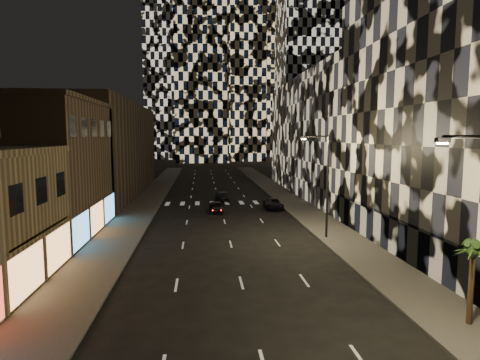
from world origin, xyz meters
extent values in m
cube|color=#47443F|center=(-10.00, 50.00, 0.07)|extent=(4.00, 120.00, 0.15)
cube|color=#47443F|center=(10.00, 50.00, 0.07)|extent=(4.00, 120.00, 0.15)
cube|color=#4C4C47|center=(-7.90, 50.00, 0.07)|extent=(0.20, 120.00, 0.15)
cube|color=#4C4C47|center=(7.90, 50.00, 0.07)|extent=(0.20, 120.00, 0.15)
cube|color=#4D3C2B|center=(-17.00, 33.50, 6.00)|extent=(10.00, 15.00, 12.00)
cube|color=#4D3C2B|center=(-17.00, 60.00, 7.00)|extent=(10.00, 40.00, 14.00)
cube|color=#383838|center=(12.30, 24.50, 1.50)|extent=(0.60, 25.00, 3.00)
cube|color=#232326|center=(20.00, 57.00, 9.00)|extent=(16.00, 40.00, 18.00)
cube|color=black|center=(35.00, 135.00, 50.00)|extent=(20.00, 20.00, 100.00)
cube|color=black|center=(-12.00, 165.00, 60.00)|extent=(24.00, 24.00, 120.00)
cube|color=black|center=(-2.00, 140.00, 47.50)|extent=(18.00, 18.00, 95.00)
cylinder|color=black|center=(7.50, 10.00, 9.05)|extent=(2.20, 0.14, 0.14)
cube|color=black|center=(6.40, 10.00, 8.93)|extent=(0.50, 0.25, 0.18)
cube|color=#FFEAB2|center=(6.40, 10.00, 8.81)|extent=(0.35, 0.18, 0.06)
cylinder|color=black|center=(8.60, 30.00, 4.65)|extent=(0.20, 0.20, 9.00)
cylinder|color=black|center=(7.50, 30.00, 9.05)|extent=(2.20, 0.14, 0.14)
cube|color=black|center=(6.40, 30.00, 8.93)|extent=(0.50, 0.25, 0.18)
cube|color=#FFEAB2|center=(6.40, 30.00, 8.81)|extent=(0.35, 0.18, 0.06)
imported|color=black|center=(-0.67, 43.32, 0.65)|extent=(1.90, 3.96, 1.31)
imported|color=black|center=(0.50, 51.35, 0.70)|extent=(1.96, 4.80, 1.39)
imported|color=black|center=(6.53, 44.80, 0.64)|extent=(2.23, 4.65, 1.28)
cylinder|color=#47331E|center=(10.29, 13.26, 1.90)|extent=(0.26, 0.26, 3.50)
sphere|color=#224017|center=(10.29, 13.26, 3.82)|extent=(0.77, 0.77, 0.77)
cone|color=#224017|center=(10.56, 13.33, 3.76)|extent=(1.54, 0.71, 0.93)
cone|color=#224017|center=(10.40, 13.51, 3.76)|extent=(0.87, 1.52, 0.93)
cone|color=#224017|center=(10.16, 13.50, 3.76)|extent=(1.00, 1.48, 0.93)
cone|color=#224017|center=(10.02, 13.31, 3.76)|extent=(1.55, 0.56, 0.93)
cone|color=#224017|center=(10.09, 13.08, 3.76)|extent=(1.34, 1.24, 0.93)
cone|color=#224017|center=(10.31, 12.99, 3.76)|extent=(0.39, 1.53, 0.93)
cone|color=#224017|center=(10.52, 13.10, 3.76)|extent=(1.41, 1.13, 0.93)
camera|label=1|loc=(-2.39, -3.94, 9.08)|focal=30.00mm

